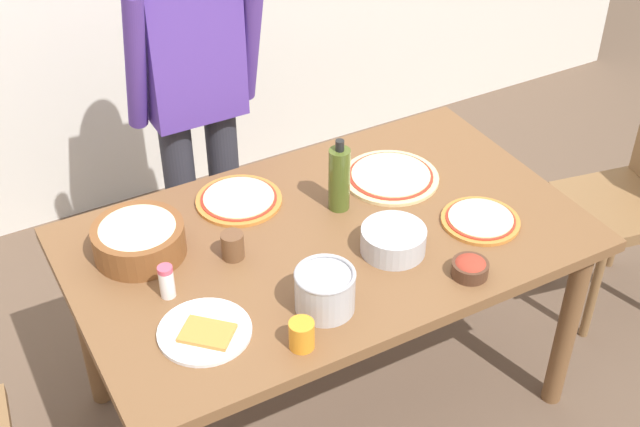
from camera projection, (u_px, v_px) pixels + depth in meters
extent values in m
plane|color=brown|center=(327.00, 397.00, 3.14)|extent=(8.00, 8.00, 0.00)
cube|color=brown|center=(328.00, 240.00, 2.69)|extent=(1.60, 0.96, 0.04)
cylinder|color=brown|center=(568.00, 327.00, 2.92)|extent=(0.07, 0.07, 0.72)
cylinder|color=brown|center=(87.00, 326.00, 2.92)|extent=(0.07, 0.07, 0.72)
cylinder|color=brown|center=(433.00, 205.00, 3.48)|extent=(0.07, 0.07, 0.72)
cylinder|color=#2D2D38|center=(184.00, 213.00, 3.33)|extent=(0.12, 0.12, 0.85)
cylinder|color=#2D2D38|center=(226.00, 200.00, 3.40)|extent=(0.12, 0.12, 0.85)
cube|color=#56389E|center=(189.00, 43.00, 2.94)|extent=(0.34, 0.20, 0.55)
cylinder|color=#56389E|center=(135.00, 62.00, 2.83)|extent=(0.07, 0.21, 0.55)
cylinder|color=#56389E|center=(250.00, 36.00, 2.99)|extent=(0.07, 0.21, 0.55)
cube|color=brown|center=(620.00, 206.00, 3.28)|extent=(0.47, 0.47, 0.05)
cylinder|color=brown|center=(548.00, 239.00, 3.52)|extent=(0.04, 0.04, 0.45)
cylinder|color=brown|center=(594.00, 292.00, 3.26)|extent=(0.04, 0.04, 0.45)
cylinder|color=brown|center=(619.00, 224.00, 3.60)|extent=(0.04, 0.04, 0.45)
cylinder|color=beige|center=(391.00, 177.00, 2.92)|extent=(0.33, 0.33, 0.01)
cylinder|color=#B22D1E|center=(391.00, 175.00, 2.92)|extent=(0.29, 0.29, 0.00)
cylinder|color=beige|center=(391.00, 174.00, 2.92)|extent=(0.27, 0.27, 0.00)
cylinder|color=#C67A33|center=(480.00, 221.00, 2.73)|extent=(0.25, 0.25, 0.01)
cylinder|color=#B22D1E|center=(481.00, 219.00, 2.72)|extent=(0.22, 0.22, 0.00)
cylinder|color=beige|center=(481.00, 218.00, 2.72)|extent=(0.21, 0.21, 0.00)
cylinder|color=#C67A33|center=(239.00, 200.00, 2.82)|extent=(0.29, 0.29, 0.01)
cylinder|color=#B22D1E|center=(239.00, 198.00, 2.81)|extent=(0.25, 0.25, 0.00)
cylinder|color=beige|center=(239.00, 197.00, 2.81)|extent=(0.23, 0.23, 0.00)
cylinder|color=white|center=(205.00, 331.00, 2.33)|extent=(0.26, 0.26, 0.01)
cube|color=#CC8438|center=(207.00, 333.00, 2.31)|extent=(0.17, 0.17, 0.01)
cylinder|color=brown|center=(139.00, 240.00, 2.58)|extent=(0.28, 0.28, 0.10)
ellipsoid|color=beige|center=(137.00, 230.00, 2.55)|extent=(0.25, 0.25, 0.05)
cylinder|color=#B7B7BC|center=(393.00, 240.00, 2.59)|extent=(0.20, 0.20, 0.08)
cylinder|color=#4C2D1E|center=(470.00, 269.00, 2.51)|extent=(0.11, 0.11, 0.04)
ellipsoid|color=#9E3323|center=(470.00, 266.00, 2.51)|extent=(0.10, 0.10, 0.05)
cylinder|color=#47561E|center=(339.00, 179.00, 2.73)|extent=(0.07, 0.07, 0.22)
cylinder|color=black|center=(340.00, 145.00, 2.65)|extent=(0.03, 0.03, 0.04)
cylinder|color=#B7B7BC|center=(325.00, 292.00, 2.38)|extent=(0.17, 0.17, 0.12)
torus|color=#A5A5AD|center=(325.00, 274.00, 2.34)|extent=(0.17, 0.17, 0.01)
cylinder|color=orange|center=(302.00, 335.00, 2.27)|extent=(0.07, 0.07, 0.08)
cylinder|color=brown|center=(233.00, 246.00, 2.57)|extent=(0.07, 0.07, 0.08)
cylinder|color=white|center=(167.00, 284.00, 2.43)|extent=(0.04, 0.04, 0.09)
cylinder|color=#D84C66|center=(165.00, 269.00, 2.40)|extent=(0.04, 0.04, 0.02)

